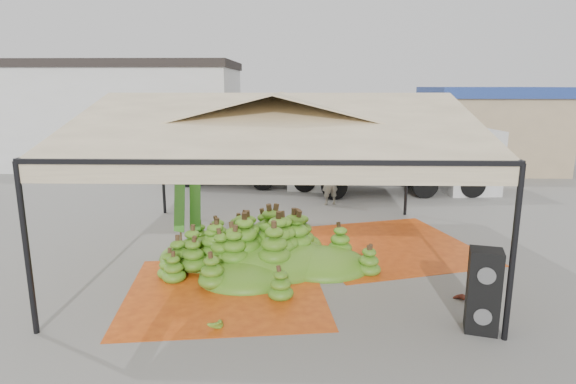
{
  "coord_description": "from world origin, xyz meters",
  "views": [
    {
      "loc": [
        0.56,
        -11.46,
        4.18
      ],
      "look_at": [
        0.2,
        1.5,
        1.3
      ],
      "focal_mm": 30.0,
      "sensor_mm": 36.0,
      "label": 1
    }
  ],
  "objects_px": {
    "vendor": "(330,182)",
    "truck_left": "(262,152)",
    "banana_heap": "(266,240)",
    "speaker_stack": "(483,291)"
  },
  "relations": [
    {
      "from": "vendor",
      "to": "truck_left",
      "type": "height_order",
      "value": "truck_left"
    },
    {
      "from": "speaker_stack",
      "to": "vendor",
      "type": "distance_m",
      "value": 9.25
    },
    {
      "from": "banana_heap",
      "to": "speaker_stack",
      "type": "relative_size",
      "value": 3.62
    },
    {
      "from": "vendor",
      "to": "truck_left",
      "type": "bearing_deg",
      "value": -73.38
    },
    {
      "from": "speaker_stack",
      "to": "truck_left",
      "type": "height_order",
      "value": "truck_left"
    },
    {
      "from": "vendor",
      "to": "truck_left",
      "type": "xyz_separation_m",
      "value": [
        -2.68,
        3.46,
        0.6
      ]
    },
    {
      "from": "banana_heap",
      "to": "vendor",
      "type": "distance_m",
      "value": 6.13
    },
    {
      "from": "speaker_stack",
      "to": "truck_left",
      "type": "xyz_separation_m",
      "value": [
        -4.79,
        12.46,
        0.69
      ]
    },
    {
      "from": "banana_heap",
      "to": "truck_left",
      "type": "height_order",
      "value": "truck_left"
    },
    {
      "from": "vendor",
      "to": "truck_left",
      "type": "distance_m",
      "value": 4.41
    },
    {
      "from": "speaker_stack",
      "to": "vendor",
      "type": "bearing_deg",
      "value": 118.53
    },
    {
      "from": "banana_heap",
      "to": "speaker_stack",
      "type": "height_order",
      "value": "speaker_stack"
    },
    {
      "from": "speaker_stack",
      "to": "truck_left",
      "type": "distance_m",
      "value": 13.37
    },
    {
      "from": "banana_heap",
      "to": "vendor",
      "type": "xyz_separation_m",
      "value": [
        1.85,
        5.84,
        0.26
      ]
    },
    {
      "from": "banana_heap",
      "to": "speaker_stack",
      "type": "xyz_separation_m",
      "value": [
        3.96,
        -3.17,
        0.17
      ]
    }
  ]
}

